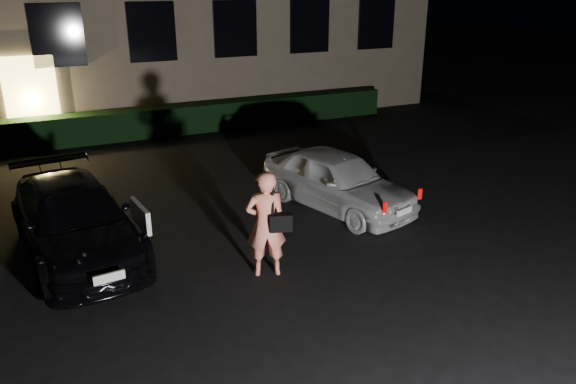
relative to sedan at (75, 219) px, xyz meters
name	(u,v)px	position (x,y,z in m)	size (l,w,h in m)	color
ground	(326,303)	(3.14, -3.30, -0.61)	(80.00, 80.00, 0.00)	black
hedge	(162,121)	(3.14, 7.20, -0.19)	(15.00, 0.70, 0.85)	black
sedan	(75,219)	(0.00, 0.00, 0.00)	(2.20, 4.40, 1.22)	black
hatch	(337,180)	(5.10, -0.10, 0.00)	(2.36, 3.82, 1.21)	silver
man	(266,224)	(2.69, -2.10, 0.27)	(0.73, 0.59, 1.75)	#FF896F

